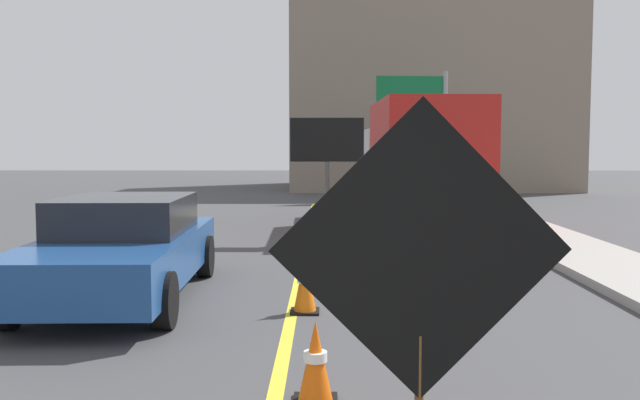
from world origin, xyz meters
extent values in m
cube|color=yellow|center=(0.00, 6.00, 0.00)|extent=(0.14, 36.00, 0.01)
cube|color=orange|center=(0.93, 2.70, 1.52)|extent=(1.56, 0.11, 1.56)
cube|color=black|center=(0.93, 2.68, 1.52)|extent=(1.63, 0.10, 1.63)
cube|color=black|center=(0.93, 2.72, 1.52)|extent=(0.28, 0.02, 0.52)
cube|color=orange|center=(0.45, 14.05, 0.23)|extent=(1.12, 1.81, 0.45)
cylinder|color=#4C4C4C|center=(0.45, 14.05, 1.10)|extent=(0.10, 0.10, 1.30)
cube|color=black|center=(0.45, 14.05, 2.23)|extent=(1.60, 0.10, 0.95)
sphere|color=yellow|center=(1.00, 14.09, 2.23)|extent=(0.09, 0.09, 0.09)
sphere|color=yellow|center=(0.70, 14.09, 2.23)|extent=(0.09, 0.09, 0.09)
sphere|color=yellow|center=(0.40, 14.10, 2.23)|extent=(0.09, 0.09, 0.09)
sphere|color=yellow|center=(0.10, 14.10, 2.23)|extent=(0.09, 0.09, 0.09)
sphere|color=yellow|center=(-0.07, 14.10, 2.41)|extent=(0.09, 0.09, 0.09)
sphere|color=yellow|center=(-0.07, 14.10, 2.04)|extent=(0.09, 0.09, 0.09)
cube|color=black|center=(2.92, 17.27, 0.57)|extent=(1.87, 6.73, 0.25)
cube|color=silver|center=(2.86, 19.68, 1.65)|extent=(2.47, 1.93, 1.90)
cube|color=red|center=(2.95, 16.25, 1.95)|extent=(2.54, 4.61, 2.51)
cylinder|color=black|center=(1.70, 19.52, 0.45)|extent=(0.30, 0.91, 0.90)
cylinder|color=black|center=(4.03, 19.58, 0.45)|extent=(0.30, 0.91, 0.90)
cylinder|color=black|center=(1.81, 15.24, 0.45)|extent=(0.30, 0.91, 0.90)
cylinder|color=black|center=(4.14, 15.30, 0.45)|extent=(0.30, 0.91, 0.90)
cube|color=navy|center=(-2.35, 8.28, 0.58)|extent=(2.00, 4.85, 0.60)
cube|color=black|center=(-2.35, 8.52, 1.13)|extent=(1.70, 2.21, 0.50)
cylinder|color=black|center=(-1.41, 6.72, 0.33)|extent=(0.24, 0.67, 0.66)
cylinder|color=black|center=(-3.19, 6.67, 0.33)|extent=(0.24, 0.67, 0.66)
cylinder|color=black|center=(-1.50, 9.89, 0.33)|extent=(0.24, 0.67, 0.66)
cylinder|color=black|center=(-3.28, 9.84, 0.33)|extent=(0.24, 0.67, 0.66)
cylinder|color=gray|center=(5.07, 25.96, 2.50)|extent=(0.18, 0.18, 5.00)
cube|color=#0F6033|center=(3.67, 25.84, 4.15)|extent=(2.60, 0.29, 1.30)
cube|color=white|center=(3.67, 25.87, 4.15)|extent=(1.81, 0.17, 0.18)
cube|color=gray|center=(5.49, 34.40, 5.10)|extent=(13.35, 9.20, 10.19)
cone|color=#EA5B0C|center=(0.34, 4.45, 0.35)|extent=(0.28, 0.28, 0.65)
cylinder|color=white|center=(0.34, 4.45, 0.39)|extent=(0.19, 0.19, 0.08)
cube|color=black|center=(0.16, 7.51, 0.01)|extent=(0.36, 0.36, 0.03)
cone|color=orange|center=(0.16, 7.51, 0.38)|extent=(0.28, 0.28, 0.71)
cylinder|color=white|center=(0.16, 7.51, 0.42)|extent=(0.19, 0.19, 0.08)
cube|color=black|center=(0.25, 11.18, 0.01)|extent=(0.36, 0.36, 0.03)
cone|color=orange|center=(0.25, 11.18, 0.31)|extent=(0.28, 0.28, 0.55)
cylinder|color=white|center=(0.25, 11.18, 0.33)|extent=(0.19, 0.19, 0.08)
camera|label=1|loc=(0.42, -0.97, 2.07)|focal=38.67mm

